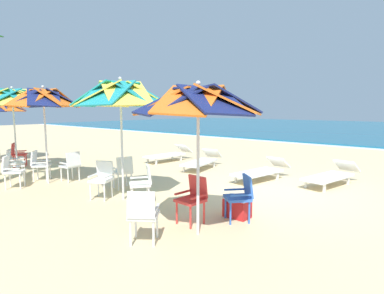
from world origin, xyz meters
name	(u,v)px	position (x,y,z in m)	size (l,w,h in m)	color
ground_plane	(270,193)	(0.00, 0.00, 0.00)	(80.00, 80.00, 0.00)	beige
surf_foam	(371,149)	(0.00, 11.32, 0.01)	(80.00, 0.70, 0.01)	white
beach_umbrella_0	(198,102)	(0.30, -3.15, 2.19)	(2.11, 2.11, 2.53)	silver
plastic_chair_0	(193,197)	(-0.10, -2.80, 0.50)	(0.46, 0.49, 0.87)	red
plastic_chair_1	(241,195)	(0.49, -2.13, 0.50)	(0.63, 0.63, 0.87)	blue
plastic_chair_2	(143,213)	(-0.10, -3.98, 0.50)	(0.63, 0.63, 0.87)	white
beach_umbrella_1	(121,95)	(-2.28, -2.76, 2.38)	(2.26, 2.26, 2.79)	silver
plastic_chair_3	(143,182)	(-1.69, -2.65, 0.50)	(0.62, 0.63, 0.87)	white
plastic_chair_4	(102,177)	(-2.75, -2.99, 0.50)	(0.60, 0.61, 0.87)	white
plastic_chair_5	(123,170)	(-3.06, -2.17, 0.50)	(0.57, 0.54, 0.87)	white
beach_umbrella_2	(44,99)	(-5.16, -3.20, 2.34)	(1.99, 1.99, 2.72)	silver
plastic_chair_6	(71,164)	(-4.90, -2.64, 0.50)	(0.50, 0.47, 0.87)	white
plastic_chair_7	(11,170)	(-5.35, -4.05, 0.50)	(0.62, 0.63, 0.87)	white
plastic_chair_8	(39,164)	(-5.73, -3.19, 0.50)	(0.63, 0.63, 0.87)	white
beach_umbrella_3	(12,98)	(-7.61, -3.13, 2.42)	(2.61, 2.61, 2.81)	silver
plastic_chair_10	(17,153)	(-8.51, -2.79, 0.50)	(0.60, 0.62, 0.87)	red
plastic_chair_11	(14,161)	(-6.71, -3.53, 0.50)	(0.61, 0.62, 0.87)	white
sun_lounger_0	(332,175)	(0.90, 1.84, 0.28)	(1.00, 2.22, 0.62)	white
sun_lounger_1	(262,171)	(-0.84, 1.12, 0.28)	(0.92, 2.21, 0.62)	white
sun_lounger_2	(202,161)	(-3.27, 1.33, 0.28)	(1.11, 2.23, 0.62)	white
sun_lounger_3	(169,154)	(-5.26, 1.64, 0.28)	(0.75, 2.18, 0.62)	white
cooler_box	(237,207)	(0.34, -2.01, 0.20)	(0.50, 0.34, 0.40)	red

